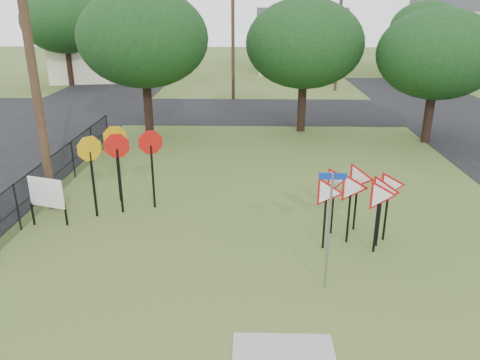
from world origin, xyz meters
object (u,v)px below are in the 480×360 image
stop_sign_cluster (119,152)px  yield_sign_cluster (360,190)px  street_name_sign (329,224)px  info_board (46,194)px

stop_sign_cluster → yield_sign_cluster: stop_sign_cluster is taller
street_name_sign → yield_sign_cluster: size_ratio=1.06×
street_name_sign → stop_sign_cluster: bearing=143.3°
street_name_sign → info_board: bearing=158.1°
stop_sign_cluster → info_board: (-1.95, -1.28, -0.94)m
stop_sign_cluster → info_board: 2.52m
street_name_sign → info_board: street_name_sign is taller
yield_sign_cluster → info_board: yield_sign_cluster is taller
stop_sign_cluster → info_board: size_ratio=1.74×
yield_sign_cluster → street_name_sign: bearing=-117.1°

